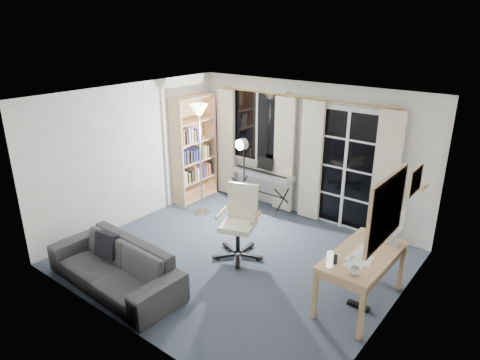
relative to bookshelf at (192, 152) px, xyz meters
name	(u,v)px	position (x,y,z in m)	size (l,w,h in m)	color
floor	(237,259)	(2.13, -1.29, -0.98)	(4.50, 4.00, 0.02)	#384051
window	(258,126)	(1.08, 0.68, 0.53)	(1.20, 0.08, 1.40)	white
french_door	(346,170)	(2.88, 0.68, 0.05)	(1.32, 0.09, 2.11)	white
curtains	(297,157)	(1.99, 0.59, 0.12)	(3.60, 0.07, 2.13)	gold
bookshelf	(192,152)	(0.00, 0.00, 0.00)	(0.34, 0.96, 2.05)	tan
torchiere_lamp	(199,127)	(0.62, -0.42, 0.66)	(0.37, 0.37, 2.02)	#B2B2B7
keyboard_piano	(262,174)	(1.38, 0.40, -0.28)	(1.27, 0.63, 0.92)	black
studio_light	(242,154)	(1.34, -0.14, 0.24)	(0.30, 0.31, 1.51)	black
office_chair	(241,214)	(2.07, -1.12, -0.33)	(0.76, 0.73, 1.10)	black
desk	(363,260)	(4.01, -1.18, -0.36)	(0.68, 1.32, 0.70)	tan
monitor	(396,225)	(4.20, -0.73, -0.01)	(0.17, 0.51, 0.44)	silver
desk_clutter	(350,271)	(3.94, -1.40, -0.42)	(0.42, 0.79, 0.89)	white
mug	(355,270)	(4.11, -1.68, -0.21)	(0.11, 0.09, 0.11)	silver
wall_mirror	(386,209)	(4.35, -1.64, 0.58)	(0.04, 0.94, 0.74)	tan
framed_print	(415,180)	(4.35, -0.74, 0.63)	(0.03, 0.42, 0.32)	tan
wall_shelf	(420,182)	(4.29, -0.24, 0.44)	(0.16, 0.30, 0.18)	tan
sofa	(114,259)	(1.29, -2.84, -0.57)	(2.06, 0.67, 0.80)	#2D2E30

